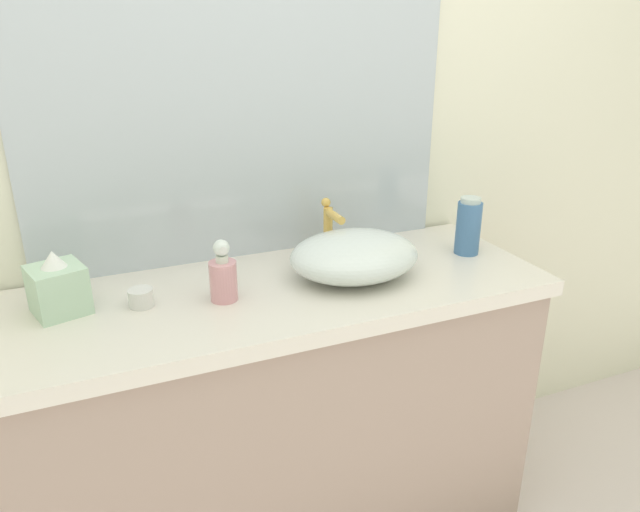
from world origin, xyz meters
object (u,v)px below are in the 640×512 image
Objects in this scene: lotion_bottle at (468,226)px; candle_jar at (141,298)px; tissue_box at (58,287)px; sink_basin at (354,256)px; soap_dispenser at (223,276)px.

candle_jar is (-0.96, 0.02, -0.06)m from lotion_bottle.
tissue_box is (-1.15, 0.06, -0.02)m from lotion_bottle.
soap_dispenser reaches higher than sink_basin.
sink_basin is 2.07× the size of lotion_bottle.
candle_jar is (-0.20, 0.04, -0.04)m from soap_dispenser.
sink_basin is 2.27× the size of tissue_box.
lotion_bottle is 1.15m from tissue_box.
soap_dispenser is 0.39m from tissue_box.
sink_basin is 0.40m from lotion_bottle.
sink_basin reaches higher than candle_jar.
sink_basin is at bearing 0.52° from soap_dispenser.
soap_dispenser is at bearing -179.48° from sink_basin.
soap_dispenser is at bearing -177.77° from lotion_bottle.
lotion_bottle reaches higher than tissue_box.
tissue_box is at bearing 173.63° from sink_basin.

